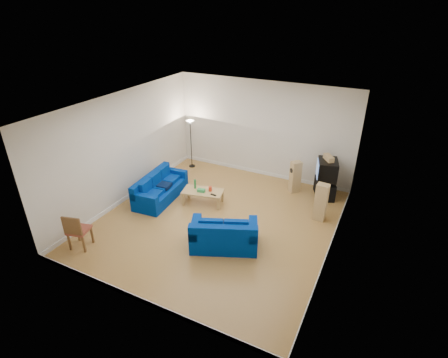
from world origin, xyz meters
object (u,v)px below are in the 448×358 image
at_px(sofa_three_seat, 159,190).
at_px(tv_stand, 324,188).
at_px(sofa_loveseat, 224,237).
at_px(coffee_table, 203,192).
at_px(television, 327,170).

distance_m(sofa_three_seat, tv_stand, 5.02).
distance_m(sofa_three_seat, sofa_loveseat, 3.06).
bearing_deg(coffee_table, sofa_three_seat, -166.72).
bearing_deg(sofa_three_seat, sofa_loveseat, 60.94).
bearing_deg(sofa_loveseat, television, 42.41).
relative_size(sofa_loveseat, coffee_table, 1.44).
bearing_deg(television, sofa_loveseat, -40.12).
distance_m(sofa_loveseat, coffee_table, 2.14).
distance_m(sofa_three_seat, television, 5.04).
bearing_deg(coffee_table, sofa_loveseat, -46.61).
bearing_deg(sofa_three_seat, television, 112.53).
relative_size(coffee_table, tv_stand, 1.49).
bearing_deg(tv_stand, television, -24.60).
bearing_deg(television, tv_stand, 164.56).
xyz_separation_m(coffee_table, tv_stand, (3.09, 2.06, -0.11)).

